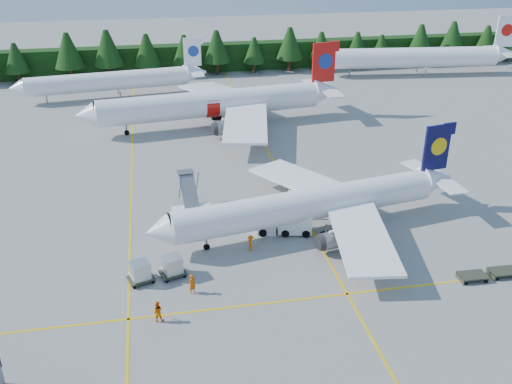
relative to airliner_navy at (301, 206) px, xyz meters
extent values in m
plane|color=gray|center=(-4.71, -6.23, -3.13)|extent=(320.00, 320.00, 0.00)
cube|color=yellow|center=(-18.71, 13.77, -3.12)|extent=(0.25, 120.00, 0.01)
cube|color=yellow|center=(1.29, 13.77, -3.12)|extent=(0.25, 120.00, 0.01)
cube|color=yellow|center=(-4.71, -12.23, -3.12)|extent=(80.00, 0.25, 0.01)
cube|color=black|center=(-4.71, 75.77, -0.13)|extent=(220.00, 4.00, 6.00)
cylinder|color=white|center=(0.58, 0.10, 0.07)|extent=(30.36, 8.84, 3.55)
cone|color=white|center=(-15.51, -2.79, 0.07)|extent=(3.08, 3.94, 3.55)
cube|color=#070939|center=(16.75, 3.01, 4.52)|extent=(3.38, 0.90, 5.51)
cube|color=white|center=(1.86, 8.01, -0.46)|extent=(10.99, 14.26, 1.01)
cylinder|color=gray|center=(0.54, 5.33, -1.70)|extent=(3.30, 2.37, 1.87)
cube|color=white|center=(4.53, -6.86, -0.46)|extent=(7.09, 13.93, 1.01)
cylinder|color=gray|center=(2.36, -4.81, -1.70)|extent=(3.30, 2.37, 1.87)
cylinder|color=gray|center=(-10.72, -1.93, -2.37)|extent=(0.21, 0.21, 1.51)
cylinder|color=white|center=(-5.70, 37.23, 0.77)|extent=(37.05, 8.92, 4.33)
cone|color=white|center=(-25.45, 34.73, 0.77)|extent=(3.55, 4.68, 4.33)
cube|color=red|center=(14.17, 39.75, 6.18)|extent=(4.13, 0.89, 6.71)
cube|color=white|center=(-3.63, 46.77, 0.12)|extent=(12.79, 17.45, 1.23)
cylinder|color=gray|center=(-5.41, 43.60, -1.39)|extent=(3.94, 2.72, 2.27)
cube|color=white|center=(-1.32, 28.51, 0.12)|extent=(9.42, 17.16, 1.23)
cylinder|color=gray|center=(-3.83, 31.14, -1.39)|extent=(3.94, 2.72, 2.27)
cylinder|color=gray|center=(-19.57, 35.48, -2.21)|extent=(0.26, 0.26, 1.84)
cylinder|color=white|center=(-23.11, 57.56, 0.11)|extent=(30.78, 7.46, 3.60)
cone|color=white|center=(-39.52, 55.46, 0.11)|extent=(2.96, 3.89, 3.60)
cube|color=white|center=(-6.62, 59.68, 4.61)|extent=(3.43, 0.75, 5.57)
cylinder|color=gray|center=(-34.64, 56.08, -2.41)|extent=(0.22, 0.22, 1.44)
cylinder|color=white|center=(41.88, 63.19, 0.77)|extent=(37.00, 8.11, 4.32)
cone|color=white|center=(22.10, 65.26, 0.77)|extent=(3.46, 4.61, 4.32)
cube|color=white|center=(61.77, 61.12, 6.17)|extent=(4.12, 0.80, 6.70)
cylinder|color=gray|center=(27.99, 64.64, -2.26)|extent=(0.26, 0.26, 1.73)
cube|color=white|center=(-11.51, 5.35, -2.52)|extent=(4.83, 2.84, 1.21)
cube|color=gray|center=(-11.72, 7.55, -0.59)|extent=(2.16, 4.54, 3.27)
cube|color=gray|center=(-11.92, 9.74, 0.90)|extent=(2.10, 1.50, 0.13)
cube|color=white|center=(-3.72, 0.61, -2.05)|extent=(2.46, 2.46, 2.16)
cube|color=black|center=(-3.72, 0.61, -1.53)|extent=(2.14, 2.29, 0.92)
cube|color=white|center=(-0.72, -0.08, -1.58)|extent=(4.11, 3.03, 2.67)
cube|color=#343A2A|center=(13.94, -12.22, -2.63)|extent=(2.71, 1.74, 0.15)
cube|color=#343A2A|center=(17.27, -12.10, -2.63)|extent=(2.71, 1.74, 0.15)
cube|color=#343A2A|center=(-17.55, -6.71, -2.69)|extent=(2.83, 2.48, 0.15)
cube|color=silver|center=(-17.55, -6.71, -1.77)|extent=(2.10, 2.06, 1.68)
cube|color=#343A2A|center=(-14.49, -6.30, -2.69)|extent=(2.83, 2.48, 0.15)
cube|color=silver|center=(-14.49, -6.30, -1.77)|extent=(2.10, 2.06, 1.68)
imported|color=#D85404|center=(-12.82, -9.42, -2.12)|extent=(0.88, 0.81, 2.01)
imported|color=orange|center=(-16.16, -12.91, -2.13)|extent=(1.00, 0.79, 2.00)
imported|color=#F25A05|center=(-6.19, -2.95, -2.24)|extent=(0.59, 0.79, 1.77)
camera|label=1|loc=(-15.12, -53.53, 28.51)|focal=40.00mm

